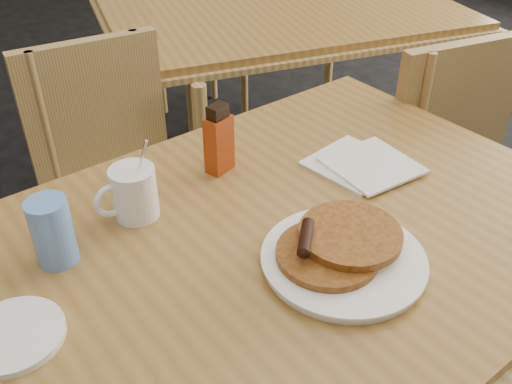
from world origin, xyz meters
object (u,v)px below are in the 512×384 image
coffee_mug (133,192)px  chair_neighbor_far (190,16)px  neighbor_table (283,17)px  chair_neighbor_near (421,145)px  pancake_plate (341,254)px  main_table (267,255)px  blue_tumbler (52,232)px  chair_main_far (116,170)px  syrup_bottle (219,141)px

coffee_mug → chair_neighbor_far: bearing=37.9°
neighbor_table → chair_neighbor_near: chair_neighbor_near is taller
pancake_plate → chair_neighbor_far: bearing=68.5°
main_table → blue_tumbler: size_ratio=11.13×
blue_tumbler → pancake_plate: bearing=-35.3°
neighbor_table → chair_main_far: (-0.86, -0.36, -0.19)m
neighbor_table → chair_neighbor_far: size_ratio=1.77×
blue_tumbler → main_table: bearing=-25.7°
main_table → neighbor_table: 1.37m
chair_neighbor_near → blue_tumbler: 1.19m
pancake_plate → main_table: bearing=118.7°
chair_main_far → coffee_mug: coffee_mug is taller
neighbor_table → coffee_mug: 1.34m
blue_tumbler → coffee_mug: bearing=14.2°
main_table → syrup_bottle: syrup_bottle is taller
chair_neighbor_far → coffee_mug: size_ratio=5.32×
blue_tumbler → chair_neighbor_near: bearing=8.1°
coffee_mug → chair_main_far: bearing=54.0°
coffee_mug → blue_tumbler: coffee_mug is taller
pancake_plate → blue_tumbler: bearing=144.7°
pancake_plate → blue_tumbler: blue_tumbler is taller
chair_main_far → blue_tumbler: chair_main_far is taller
main_table → syrup_bottle: 0.28m
chair_neighbor_far → blue_tumbler: blue_tumbler is taller
main_table → coffee_mug: bearing=129.8°
pancake_plate → coffee_mug: 0.40m
main_table → chair_neighbor_near: 0.89m
chair_neighbor_far → blue_tumbler: (-1.17, -1.69, 0.30)m
coffee_mug → blue_tumbler: bearing=173.6°
chair_main_far → syrup_bottle: 0.56m
neighbor_table → chair_neighbor_far: 0.79m
chair_neighbor_near → pancake_plate: (-0.74, -0.45, 0.24)m
chair_main_far → syrup_bottle: (0.07, -0.47, 0.30)m
main_table → syrup_bottle: size_ratio=8.96×
chair_main_far → chair_neighbor_far: size_ratio=1.03×
neighbor_table → main_table: bearing=-127.7°
chair_neighbor_far → neighbor_table: bearing=-96.6°
chair_neighbor_near → syrup_bottle: size_ratio=5.77×
pancake_plate → syrup_bottle: bearing=92.7°
chair_main_far → coffee_mug: 0.61m
chair_neighbor_far → blue_tumbler: bearing=-131.1°
chair_neighbor_far → syrup_bottle: size_ratio=5.60×
syrup_bottle → blue_tumbler: syrup_bottle is taller
neighbor_table → chair_main_far: bearing=-157.2°
chair_neighbor_near → main_table: bearing=-147.6°
chair_neighbor_far → pancake_plate: (-0.77, -1.97, 0.26)m
neighbor_table → chair_neighbor_far: (0.00, 0.76, -0.20)m
blue_tumbler → chair_neighbor_far: bearing=55.2°
chair_neighbor_near → syrup_bottle: bearing=-163.7°
chair_neighbor_far → coffee_mug: bearing=-127.8°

